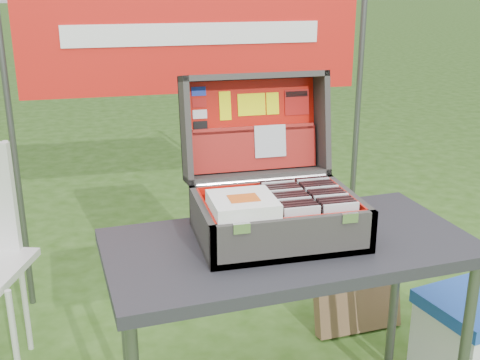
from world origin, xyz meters
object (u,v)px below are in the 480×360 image
object	(u,v)px
cooler	(479,340)
suitcase	(273,161)
table	(287,339)
cardboard_box	(356,285)

from	to	relation	value
cooler	suitcase	bearing A→B (deg)	166.04
table	cooler	xyz separation A→B (m)	(0.82, 0.06, -0.17)
table	suitcase	size ratio (longest dim) A/B	2.23
table	cooler	world-z (taller)	table
suitcase	table	bearing A→B (deg)	-70.38
suitcase	cardboard_box	xyz separation A→B (m)	(0.55, 0.47, -0.77)
cooler	cardboard_box	size ratio (longest dim) A/B	1.04
table	cooler	distance (m)	0.84
suitcase	cooler	xyz separation A→B (m)	(0.85, -0.03, -0.79)
table	cardboard_box	distance (m)	0.78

